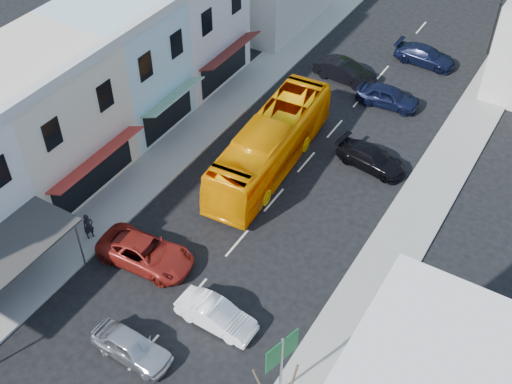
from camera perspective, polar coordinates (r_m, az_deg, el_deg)
name	(u,v)px	position (r m, az deg, el deg)	size (l,w,h in m)	color
ground	(194,293)	(32.66, -5.53, -8.97)	(120.00, 120.00, 0.00)	black
sidewalk_left	(189,140)	(41.59, -6.01, 4.66)	(3.00, 52.00, 0.15)	gray
sidewalk_right	(409,226)	(36.54, 13.45, -2.95)	(3.00, 52.00, 0.15)	gray
shopfront_row	(64,104)	(39.31, -16.70, 7.50)	(8.25, 30.00, 8.00)	silver
bus	(271,146)	(38.48, 1.30, 4.12)	(2.50, 11.60, 3.10)	#FC9800
car_silver	(132,346)	(30.37, -11.00, -13.30)	(1.80, 4.40, 1.40)	silver
car_white	(216,314)	(30.92, -3.58, -10.81)	(1.80, 4.40, 1.40)	white
car_red	(146,253)	(33.81, -9.76, -5.37)	(1.90, 4.60, 1.40)	maroon
car_black_near	(371,157)	(39.59, 10.23, 3.04)	(1.84, 4.50, 1.40)	black
car_navy_mid	(388,97)	(45.11, 11.64, 8.31)	(1.80, 4.40, 1.40)	black
car_black_far	(345,72)	(47.25, 7.89, 10.53)	(1.80, 4.40, 1.40)	black
car_navy_far	(425,55)	(50.40, 14.81, 11.67)	(1.84, 4.50, 1.40)	black
pedestrian_left	(88,226)	(35.42, -14.68, -2.91)	(0.60, 0.40, 1.70)	black
direction_sign	(281,367)	(27.73, 2.26, -15.30)	(0.70, 1.79, 4.01)	#0C5125
traffic_signal	(494,27)	(52.37, 20.43, 13.58)	(0.74, 1.00, 4.51)	black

